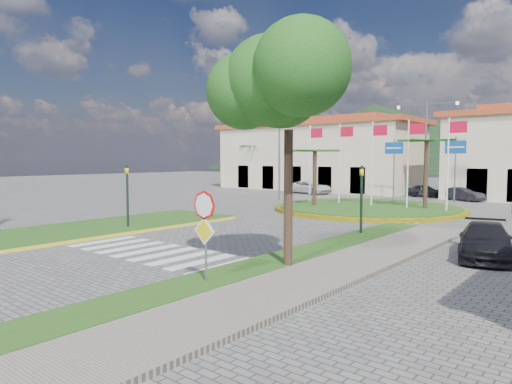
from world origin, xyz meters
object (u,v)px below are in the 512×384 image
Objects in this scene: stop_sign at (205,222)px; car_side_right at (486,241)px; white_van at (310,187)px; car_dark_a at (426,191)px; roundabout_island at (368,208)px; deciduous_tree at (289,104)px; car_dark_b at (463,194)px.

stop_sign is 0.63× the size of car_side_right.
white_van is 10.86m from car_dark_a.
stop_sign is at bearing -133.21° from car_side_right.
car_dark_a is (-5.60, 33.24, -1.22)m from stop_sign.
stop_sign reaches higher than white_van.
deciduous_tree is at bearing -72.09° from roundabout_island.
white_van is at bearing 121.04° from car_dark_b.
car_side_right reaches higher than car_dark_a.
stop_sign reaches higher than car_dark_b.
car_dark_a is at bearing 99.56° from stop_sign.
car_side_right is at bearing 53.09° from deciduous_tree.
roundabout_island reaches higher than car_side_right.
stop_sign is at bearing -101.18° from deciduous_tree.
white_van is 1.35× the size of car_dark_b.
car_side_right is (9.88, -11.17, 0.44)m from roundabout_island.
car_dark_b is (-1.88, 31.51, -1.23)m from stop_sign.
car_side_right is at bearing -167.95° from car_dark_a.
car_dark_a is at bearing -64.74° from white_van.
car_dark_b is at bearing -75.97° from white_van.
deciduous_tree is 2.02× the size of car_dark_a.
roundabout_island is 11.87m from car_dark_b.
stop_sign reaches higher than car_side_right.
deciduous_tree is (5.50, -17.00, 5.01)m from roundabout_island.
car_side_right is (4.38, 5.83, -4.56)m from deciduous_tree.
roundabout_island is at bearing 103.73° from stop_sign.
roundabout_island is 3.77× the size of car_dark_a.
roundabout_island is 2.74× the size of white_van.
deciduous_tree reaches higher than stop_sign.
roundabout_island is 3.01× the size of car_side_right.
roundabout_island is 13.23m from car_dark_a.
car_side_right is (6.87, -22.64, 0.05)m from car_dark_b.
car_side_right is (4.98, 8.87, -1.18)m from stop_sign.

